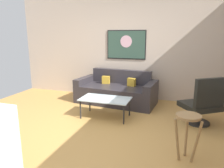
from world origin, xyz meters
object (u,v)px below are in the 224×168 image
Objects in this scene: armchair at (203,103)px; bar_stool at (188,125)px; couch at (116,92)px; coffee_table at (105,100)px; wall_painting at (126,45)px.

bar_stool is (-0.31, -1.30, 0.07)m from armchair.
bar_stool is (1.65, -2.17, 0.23)m from couch.
couch is at bearing 93.87° from coffee_table.
coffee_table is at bearing -86.13° from couch.
wall_painting is at bearing 80.29° from couch.
wall_painting reaches higher than bar_stool.
armchair is at bearing -23.89° from couch.
armchair is at bearing 76.80° from bar_stool.
armchair reaches higher than couch.
armchair is 1.34m from bar_stool.
couch is 1.95× the size of wall_painting.
bar_stool reaches higher than coffee_table.
wall_painting reaches higher than armchair.
bar_stool is 0.62× the size of wall_painting.
coffee_table is 1.95m from bar_stool.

